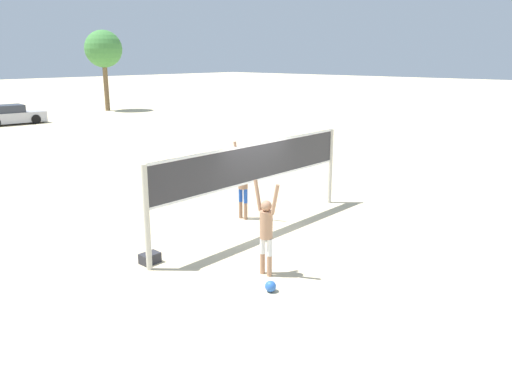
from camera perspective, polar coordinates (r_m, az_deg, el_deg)
ground_plane at (r=13.79m, az=0.00°, el=-5.35°), size 200.00×200.00×0.00m
volleyball_net at (r=13.33m, az=0.00°, el=1.42°), size 7.25×0.13×2.41m
player_spiker at (r=10.68m, az=1.17°, el=-5.05°), size 0.28×0.70×2.09m
player_blocker at (r=14.37m, az=-1.50°, el=0.45°), size 0.28×0.72×2.27m
volleyball at (r=10.31m, az=1.67°, el=-11.71°), size 0.23×0.23×0.23m
gear_bag at (r=11.88m, az=-12.03°, el=-8.39°), size 0.44×0.31×0.24m
parked_car_near at (r=39.15m, az=-26.18°, el=6.94°), size 4.42×2.28×1.36m
tree_left_cluster at (r=45.97m, az=-17.04°, el=14.37°), size 3.15×3.15×6.83m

